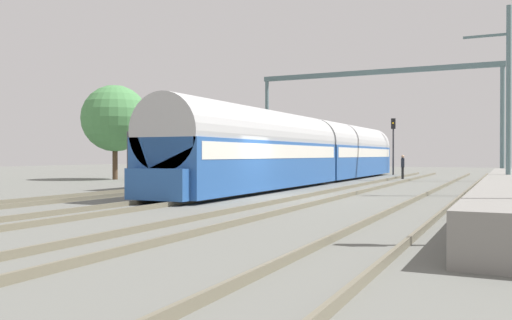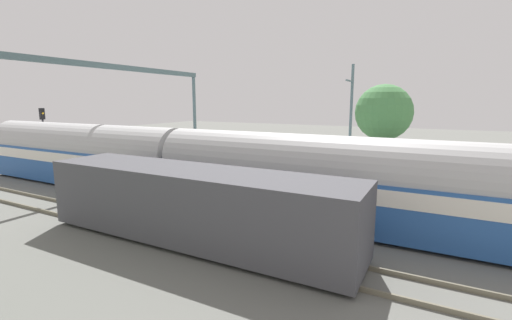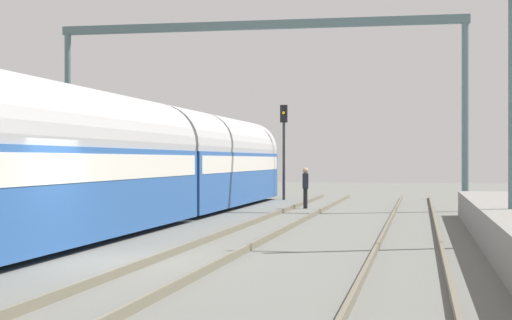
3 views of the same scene
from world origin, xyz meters
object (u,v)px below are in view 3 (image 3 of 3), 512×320
object	(u,v)px
passenger_train	(157,162)
railway_signal_far	(284,139)
catenary_gantry	(258,67)
person_crossing	(305,184)

from	to	relation	value
passenger_train	railway_signal_far	size ratio (longest dim) A/B	6.74
passenger_train	catenary_gantry	distance (m)	8.39
passenger_train	catenary_gantry	xyz separation A→B (m)	(2.14, 7.07, 3.97)
person_crossing	railway_signal_far	world-z (taller)	railway_signal_far
passenger_train	catenary_gantry	size ratio (longest dim) A/B	1.90
passenger_train	person_crossing	distance (m)	8.91
catenary_gantry	person_crossing	bearing A→B (deg)	22.94
catenary_gantry	railway_signal_far	bearing A→B (deg)	91.54
passenger_train	person_crossing	world-z (taller)	passenger_train
passenger_train	railway_signal_far	distance (m)	15.58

